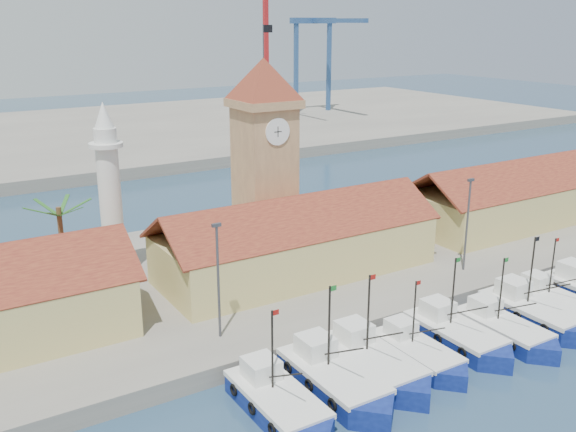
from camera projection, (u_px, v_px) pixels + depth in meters
ground at (447, 381)px, 45.55m from camera, size 400.00×400.00×0.00m
quay at (275, 266)px, 64.85m from camera, size 140.00×32.00×1.50m
terminal at (67, 137)px, 134.75m from camera, size 240.00×80.00×2.00m
boat_0 at (280, 405)px, 41.36m from camera, size 3.62×9.90×7.49m
boat_1 at (336, 382)px, 43.91m from camera, size 3.86×10.57×8.00m
boat_2 at (375, 365)px, 46.06m from camera, size 3.80×10.40×7.87m
boat_3 at (419, 355)px, 47.72m from camera, size 3.23×8.84×6.69m
boat_4 at (458, 337)px, 50.28m from camera, size 3.61×9.88×7.48m
boat_5 at (506, 331)px, 51.23m from camera, size 3.42×9.37×7.09m
boat_6 at (536, 315)px, 53.94m from camera, size 3.80×10.41×7.88m
boat_7 at (556, 303)px, 56.37m from camera, size 3.32×9.10×6.89m
hall_center at (297, 247)px, 60.65m from camera, size 27.04×10.13×7.61m
hall_right at (522, 200)px, 76.74m from camera, size 31.20×10.13×7.61m
clock_tower at (265, 154)px, 63.20m from camera, size 5.80×5.80×22.70m
minaret at (110, 191)px, 57.94m from camera, size 3.00×3.00×16.30m
palm_tree at (62, 244)px, 54.82m from camera, size 5.60×5.03×8.39m
lamp_posts at (353, 246)px, 53.67m from camera, size 80.70×0.25×9.03m
crane_red_right at (268, 24)px, 145.90m from camera, size 1.00×31.24×39.24m
gantry at (321, 39)px, 157.62m from camera, size 13.00×22.00×23.20m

